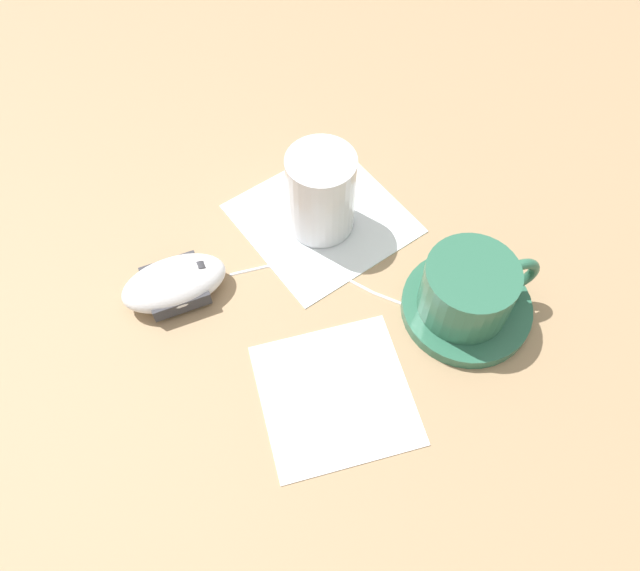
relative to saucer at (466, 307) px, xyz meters
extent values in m
plane|color=#9E7F5B|center=(0.09, 0.05, -0.01)|extent=(3.00, 3.00, 0.00)
cylinder|color=#2D664C|center=(0.00, 0.00, 0.00)|extent=(0.13, 0.13, 0.01)
cylinder|color=#2D664C|center=(0.00, 0.00, 0.04)|extent=(0.09, 0.09, 0.06)
torus|color=#2D664C|center=(-0.02, -0.03, 0.04)|extent=(0.03, 0.04, 0.05)
ellipsoid|color=silver|center=(0.24, 0.16, 0.01)|extent=(0.10, 0.12, 0.04)
cylinder|color=#38383D|center=(0.22, 0.13, 0.02)|extent=(0.01, 0.01, 0.01)
cube|color=#38383D|center=(0.26, 0.15, 0.01)|extent=(0.03, 0.05, 0.02)
cube|color=#38383D|center=(0.22, 0.17, 0.01)|extent=(0.03, 0.05, 0.02)
cylinder|color=white|center=(0.20, 0.09, 0.00)|extent=(0.03, 0.03, 0.00)
cylinder|color=white|center=(0.17, 0.07, 0.00)|extent=(0.03, 0.02, 0.00)
cylinder|color=white|center=(0.14, 0.05, 0.00)|extent=(0.04, 0.02, 0.00)
cylinder|color=white|center=(0.10, 0.04, 0.00)|extent=(0.04, 0.01, 0.00)
cylinder|color=white|center=(0.06, 0.03, 0.00)|extent=(0.04, 0.01, 0.00)
cylinder|color=white|center=(0.03, 0.02, 0.00)|extent=(0.04, 0.02, 0.00)
sphere|color=white|center=(0.21, 0.11, 0.00)|extent=(0.00, 0.00, 0.00)
sphere|color=white|center=(0.19, 0.08, 0.00)|extent=(0.00, 0.00, 0.00)
sphere|color=white|center=(0.16, 0.06, 0.00)|extent=(0.00, 0.00, 0.00)
sphere|color=white|center=(0.12, 0.04, 0.00)|extent=(0.00, 0.00, 0.00)
sphere|color=white|center=(0.08, 0.04, 0.00)|extent=(0.00, 0.00, 0.00)
sphere|color=white|center=(0.05, 0.03, 0.00)|extent=(0.00, 0.00, 0.00)
sphere|color=white|center=(0.01, 0.02, 0.00)|extent=(0.00, 0.00, 0.00)
cube|color=white|center=(0.18, 0.00, -0.01)|extent=(0.20, 0.20, 0.00)
cylinder|color=silver|center=(0.18, 0.00, 0.04)|extent=(0.07, 0.07, 0.09)
cube|color=white|center=(0.05, 0.15, -0.01)|extent=(0.19, 0.19, 0.00)
camera|label=1|loc=(-0.07, 0.33, 0.53)|focal=35.00mm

